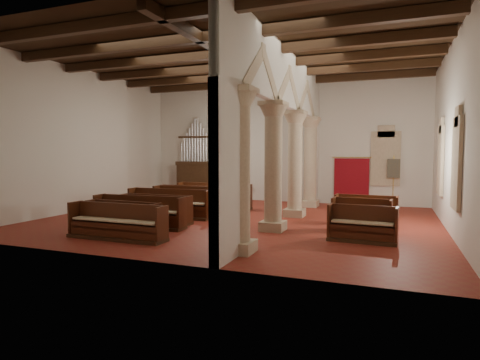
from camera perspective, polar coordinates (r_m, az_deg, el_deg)
name	(u,v)px	position (r m, az deg, el deg)	size (l,w,h in m)	color
floor	(237,220)	(14.90, -0.36, -5.67)	(14.00, 14.00, 0.00)	maroon
ceiling	(237,55)	(15.10, -0.37, 17.39)	(14.00, 14.00, 0.00)	#312010
wall_back	(281,142)	(20.40, 5.81, 5.38)	(14.00, 0.02, 6.00)	silver
wall_front	(141,130)	(9.37, -13.94, 6.92)	(14.00, 0.02, 6.00)	silver
wall_left	(85,140)	(18.44, -21.17, 5.28)	(0.02, 12.00, 6.00)	silver
wall_right	(453,136)	(13.79, 27.99, 5.60)	(0.02, 12.00, 6.00)	silver
ceiling_beams	(237,60)	(15.06, -0.37, 16.72)	(13.80, 11.80, 0.30)	#3A2512
arcade	(286,122)	(14.18, 6.50, 8.26)	(0.90, 11.90, 6.00)	beige
window_right_a	(458,163)	(12.30, 28.62, 2.10)	(0.03, 1.00, 2.20)	#2E6853
window_right_b	(442,160)	(16.27, 26.76, 2.51)	(0.03, 1.00, 2.20)	#2E6853
window_back	(386,159)	(19.67, 19.99, 2.88)	(1.00, 0.03, 2.20)	#2E6853
pipe_organ	(197,173)	(21.59, -6.18, 0.97)	(2.10, 0.85, 4.40)	#3A2512
lectern	(239,191)	(20.07, -0.09, -1.58)	(0.54, 0.55, 1.33)	#3E1E13
dossal_curtain	(351,180)	(19.74, 15.56, -0.03)	(1.80, 0.07, 2.17)	maroon
processional_banner	(393,190)	(19.25, 20.94, -1.35)	(0.54, 0.69, 2.36)	#3A2512
hymnal_box_a	(129,232)	(11.79, -15.52, -7.07)	(0.34, 0.27, 0.34)	navy
hymnal_box_b	(174,221)	(13.23, -9.36, -5.75)	(0.35, 0.28, 0.35)	navy
hymnal_box_c	(201,212)	(15.08, -5.57, -4.61)	(0.30, 0.24, 0.30)	navy
tube_heater_a	(90,228)	(13.21, -20.53, -6.47)	(0.11, 0.11, 1.11)	white
tube_heater_b	(119,222)	(14.06, -16.88, -5.77)	(0.09, 0.09, 0.88)	silver
nave_pew_0	(117,228)	(12.12, -17.12, -6.48)	(3.09, 0.70, 1.02)	#3A2512
nave_pew_1	(123,222)	(13.20, -16.36, -5.70)	(2.64, 0.79, 0.95)	#3A2512
nave_pew_2	(139,217)	(13.76, -14.14, -5.14)	(3.22, 0.88, 1.06)	#3A2512
nave_pew_3	(156,214)	(14.44, -11.87, -4.73)	(2.63, 0.67, 1.00)	#3A2512
nave_pew_4	(170,208)	(15.59, -9.98, -3.97)	(3.37, 0.82, 1.09)	#3A2512
nave_pew_5	(191,206)	(15.98, -6.93, -3.67)	(3.14, 0.85, 1.14)	#3A2512
nave_pew_6	(192,203)	(17.11, -6.88, -3.24)	(2.97, 0.86, 1.08)	#3A2512
nave_pew_7	(214,200)	(17.91, -3.75, -2.86)	(3.47, 0.88, 1.11)	#3A2512
aisle_pew_0	(362,230)	(11.77, 16.97, -6.75)	(1.90, 0.78, 1.02)	#3A2512
aisle_pew_1	(361,221)	(13.09, 16.86, -5.59)	(1.83, 0.82, 1.06)	#3A2512
aisle_pew_2	(366,216)	(14.20, 17.44, -4.89)	(2.06, 0.80, 1.05)	#3A2512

